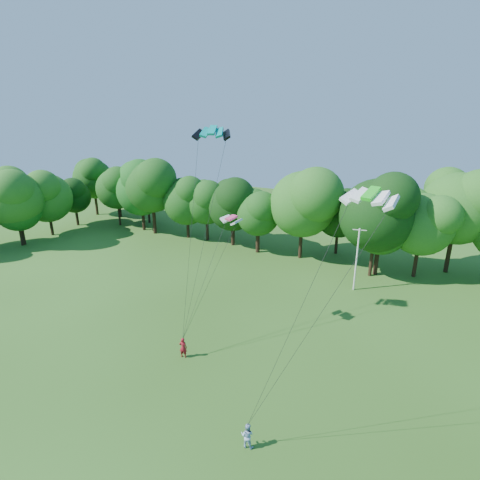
% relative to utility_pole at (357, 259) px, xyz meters
% --- Properties ---
extents(ground, '(160.00, 160.00, 0.00)m').
position_rel_utility_pole_xyz_m(ground, '(-6.96, -27.60, -3.72)').
color(ground, '#294B14').
rests_on(ground, ground).
extents(utility_pole, '(1.43, 0.36, 7.18)m').
position_rel_utility_pole_xyz_m(utility_pole, '(0.00, 0.00, 0.00)').
color(utility_pole, silver).
rests_on(utility_pole, ground).
extents(kite_flyer_left, '(0.74, 0.58, 1.76)m').
position_rel_utility_pole_xyz_m(kite_flyer_left, '(-9.38, -19.09, -2.84)').
color(kite_flyer_left, maroon).
rests_on(kite_flyer_left, ground).
extents(kite_flyer_right, '(0.86, 0.71, 1.62)m').
position_rel_utility_pole_xyz_m(kite_flyer_right, '(-0.90, -24.30, -2.91)').
color(kite_flyer_right, '#9FBBDD').
rests_on(kite_flyer_right, ground).
extents(kite_teal, '(3.16, 2.10, 0.77)m').
position_rel_utility_pole_xyz_m(kite_teal, '(-9.93, -13.12, 13.72)').
color(kite_teal, '#04928D').
rests_on(kite_teal, ground).
extents(kite_green, '(2.69, 1.71, 0.55)m').
position_rel_utility_pole_xyz_m(kite_green, '(4.07, -21.60, 11.38)').
color(kite_green, '#1FCA1E').
rests_on(kite_green, ground).
extents(kite_pink, '(2.15, 1.55, 0.35)m').
position_rel_utility_pole_xyz_m(kite_pink, '(-8.12, -13.33, 6.73)').
color(kite_pink, '#D53B69').
rests_on(kite_pink, ground).
extents(tree_back_west, '(8.78, 8.78, 12.77)m').
position_rel_utility_pole_xyz_m(tree_back_west, '(-36.70, 6.65, 4.25)').
color(tree_back_west, '#392016').
rests_on(tree_back_west, ground).
extents(tree_back_center, '(9.41, 9.41, 13.68)m').
position_rel_utility_pole_xyz_m(tree_back_center, '(0.87, 4.94, 4.82)').
color(tree_back_center, black).
rests_on(tree_back_center, ground).
extents(tree_flank_west, '(7.14, 7.14, 10.39)m').
position_rel_utility_pole_xyz_m(tree_flank_west, '(-47.42, -7.86, 2.76)').
color(tree_flank_west, black).
rests_on(tree_flank_west, ground).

